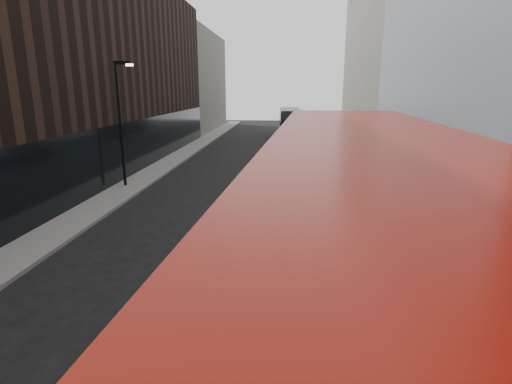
% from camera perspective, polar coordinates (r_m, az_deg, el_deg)
% --- Properties ---
extents(sidewalk_right, '(3.00, 80.00, 0.15)m').
position_cam_1_polar(sidewalk_right, '(30.42, 16.42, 3.36)').
color(sidewalk_right, slate).
rests_on(sidewalk_right, ground).
extents(sidewalk_left, '(2.00, 80.00, 0.15)m').
position_cam_1_polar(sidewalk_left, '(31.16, -12.76, 3.85)').
color(sidewalk_left, slate).
rests_on(sidewalk_left, ground).
extents(building_modern_block, '(5.03, 22.00, 20.00)m').
position_cam_1_polar(building_modern_block, '(27.56, 28.53, 21.74)').
color(building_modern_block, '#A2A6AC').
rests_on(building_modern_block, ground).
extents(building_victorian, '(6.50, 24.00, 21.00)m').
position_cam_1_polar(building_victorian, '(49.45, 17.33, 18.57)').
color(building_victorian, '#656059').
rests_on(building_victorian, ground).
extents(building_left_mid, '(5.00, 24.00, 14.00)m').
position_cam_1_polar(building_left_mid, '(36.54, -16.47, 16.08)').
color(building_left_mid, black).
rests_on(building_left_mid, ground).
extents(building_left_far, '(5.00, 20.00, 13.00)m').
position_cam_1_polar(building_left_far, '(57.66, -8.48, 15.24)').
color(building_left_far, '#656059').
rests_on(building_left_far, ground).
extents(street_lamp, '(1.06, 0.22, 7.00)m').
position_cam_1_polar(street_lamp, '(24.20, -18.72, 10.27)').
color(street_lamp, black).
rests_on(street_lamp, sidewalk_left).
extents(red_bus, '(3.69, 12.75, 5.09)m').
position_cam_1_polar(red_bus, '(6.36, 15.13, -12.71)').
color(red_bus, '#951309').
rests_on(red_bus, ground).
extents(grey_bus, '(2.73, 10.33, 3.32)m').
position_cam_1_polar(grey_bus, '(49.01, 4.85, 9.96)').
color(grey_bus, black).
rests_on(grey_bus, ground).
extents(car_a, '(1.89, 4.56, 1.55)m').
position_cam_1_polar(car_a, '(22.14, 2.59, 1.75)').
color(car_a, black).
rests_on(car_a, ground).
extents(car_b, '(1.60, 3.96, 1.28)m').
position_cam_1_polar(car_b, '(24.77, 6.06, 2.75)').
color(car_b, gray).
rests_on(car_b, ground).
extents(car_c, '(2.39, 5.36, 1.53)m').
position_cam_1_polar(car_c, '(29.82, 4.75, 5.03)').
color(car_c, black).
rests_on(car_c, ground).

